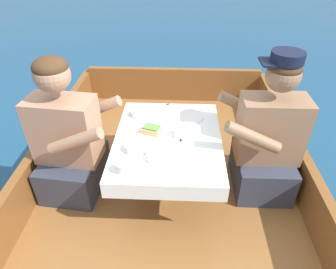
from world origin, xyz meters
name	(u,v)px	position (x,y,z in m)	size (l,w,h in m)	color
ground_plane	(168,222)	(0.00, 0.00, 0.00)	(60.00, 60.00, 0.00)	navy
boat_deck	(167,209)	(0.00, 0.00, 0.15)	(1.84, 2.82, 0.29)	brown
gunwale_port	(35,174)	(-0.89, 0.00, 0.44)	(0.06, 2.82, 0.29)	brown
gunwale_starboard	(305,183)	(0.89, 0.00, 0.44)	(0.06, 2.82, 0.29)	brown
bow_coaming	(174,84)	(0.00, 1.38, 0.46)	(1.72, 0.06, 0.34)	brown
cockpit_table	(168,143)	(0.00, 0.08, 0.68)	(0.66, 0.86, 0.43)	#B2B2B7
person_port	(69,142)	(-0.63, 0.06, 0.67)	(0.55, 0.48, 0.94)	#333847
person_starboard	(267,141)	(0.63, 0.13, 0.68)	(0.52, 0.44, 0.97)	#333847
plate_sandwich	(152,133)	(-0.10, 0.11, 0.73)	(0.19, 0.19, 0.01)	white
plate_bread	(190,116)	(0.14, 0.33, 0.73)	(0.20, 0.20, 0.01)	white
sandwich	(152,130)	(-0.10, 0.11, 0.75)	(0.14, 0.11, 0.05)	tan
bowl_port_near	(157,156)	(-0.05, -0.14, 0.74)	(0.12, 0.12, 0.04)	white
bowl_starboard_near	(140,113)	(-0.21, 0.33, 0.74)	(0.12, 0.12, 0.04)	white
bowl_center_far	(136,147)	(-0.18, -0.06, 0.74)	(0.14, 0.14, 0.04)	white
coffee_cup_port	(181,132)	(0.08, 0.09, 0.75)	(0.11, 0.08, 0.06)	white
coffee_cup_starboard	(123,168)	(-0.22, -0.25, 0.75)	(0.10, 0.07, 0.06)	white
utensil_fork_starboard	(161,106)	(-0.07, 0.47, 0.72)	(0.16, 0.09, 0.00)	silver
utensil_knife_starboard	(153,120)	(-0.11, 0.27, 0.72)	(0.12, 0.14, 0.00)	silver
utensil_fork_port	(182,145)	(0.09, 0.00, 0.72)	(0.05, 0.17, 0.00)	silver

